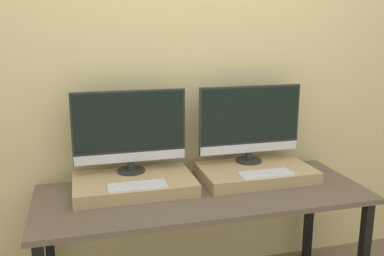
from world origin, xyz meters
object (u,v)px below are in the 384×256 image
Objects in this scene: monitor_left at (130,129)px; keyboard_right at (266,174)px; monitor_right at (250,122)px; keyboard_left at (137,186)px.

monitor_left is 2.10× the size of keyboard_right.
keyboard_right is at bearing -18.93° from monitor_left.
monitor_right is at bearing 0.00° from monitor_left.
keyboard_right is at bearing 0.00° from keyboard_left.
monitor_right reaches higher than keyboard_left.
monitor_left is 0.76m from monitor_right.
monitor_right is (0.76, 0.00, 0.00)m from monitor_left.
keyboard_left is 0.48× the size of monitor_right.
monitor_right is 0.37m from keyboard_right.
keyboard_left is at bearing -161.07° from monitor_right.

